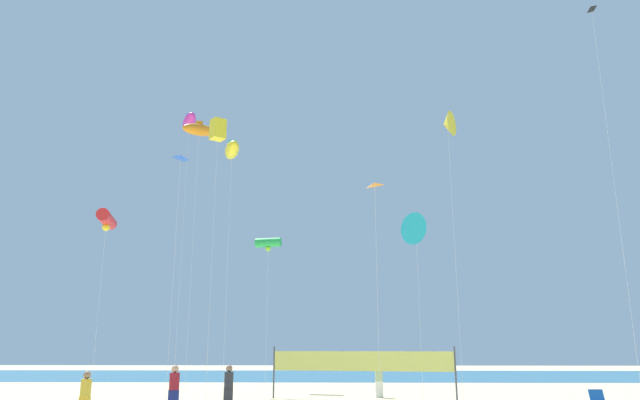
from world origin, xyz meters
name	(u,v)px	position (x,y,z in m)	size (l,w,h in m)	color
ocean_band	(342,375)	(0.00, 34.34, 0.00)	(120.00, 20.00, 0.01)	teal
beachgoer_charcoal_shirt	(229,384)	(-5.06, 8.44, 0.88)	(0.38, 0.38, 1.64)	#2D2D33
beachgoer_maroon_shirt	(174,386)	(-6.84, 6.50, 0.91)	(0.39, 0.39, 1.69)	navy
beachgoer_mustard_shirt	(85,393)	(-9.27, 4.03, 0.84)	(0.36, 0.36, 1.57)	gold
beachgoer_sage_shirt	(379,378)	(1.54, 12.65, 0.90)	(0.38, 0.38, 1.68)	white
volleyball_net	(361,363)	(0.64, 11.36, 1.64)	(8.49, 1.77, 2.40)	#4C4C51
kite_magenta_inflatable	(189,122)	(-10.22, 18.93, 16.86)	(1.68, 2.45, 17.48)	silver
kite_orange_inflatable	(199,130)	(-8.56, 15.02, 14.79)	(2.08, 1.77, 15.36)	silver
kite_cyan_delta	(416,229)	(3.47, 11.50, 8.06)	(1.41, 1.45, 8.88)	silver
kite_orange_diamond	(374,186)	(1.13, 6.96, 9.03)	(0.98, 0.98, 9.28)	silver
kite_yellow_inflatable	(232,150)	(-6.14, 12.84, 12.75)	(1.32, 2.24, 13.33)	silver
kite_yellow_box	(218,130)	(-5.95, 8.12, 12.09)	(0.83, 0.83, 12.60)	silver
kite_green_tube	(268,243)	(-4.70, 18.46, 8.61)	(1.67, 0.87, 8.93)	silver
kite_black_diamond	(595,35)	(11.61, 7.73, 16.47)	(0.54, 0.53, 18.00)	silver
kite_blue_diamond	(181,159)	(-7.81, 8.94, 10.96)	(0.76, 0.75, 11.22)	silver
kite_yellow_delta	(448,124)	(5.04, 10.06, 13.03)	(1.01, 1.30, 13.68)	silver
kite_red_tube	(107,220)	(-13.01, 13.65, 9.10)	(1.19, 2.62, 9.47)	silver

